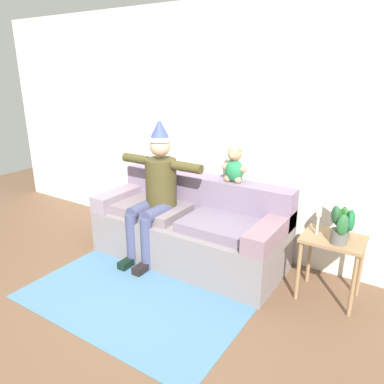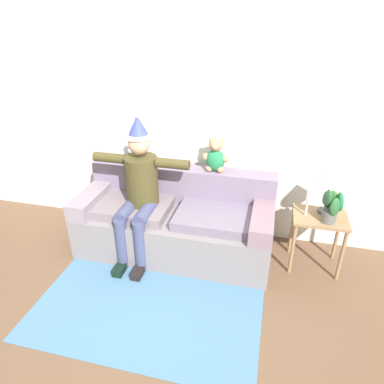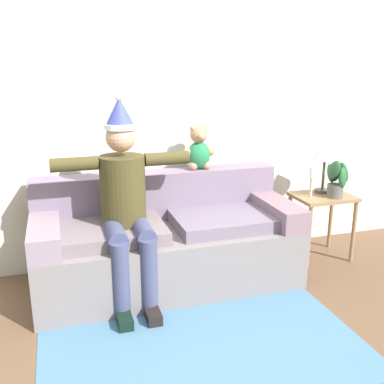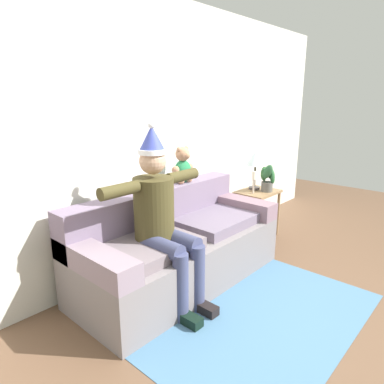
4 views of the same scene
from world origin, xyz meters
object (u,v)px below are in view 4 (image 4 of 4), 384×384
Objects in this scene: teddy_bear at (183,167)px; candle_tall at (254,179)px; person_seated at (162,215)px; table_lamp at (256,160)px; side_table at (258,199)px; couch at (177,247)px; potted_plant at (267,178)px.

teddy_bear is 1.03m from candle_tall.
candle_tall is at bearing 5.88° from person_seated.
teddy_bear is 1.17m from table_lamp.
person_seated is 1.69m from candle_tall.
teddy_bear is at bearing 31.32° from person_seated.
side_table is 2.20× the size of candle_tall.
person_seated reaches higher than teddy_bear.
teddy_bear is 0.63× the size of side_table.
table_lamp is (1.87, 0.28, 0.19)m from person_seated.
couch is 4.23× the size of table_lamp.
side_table is 0.32m from candle_tall.
teddy_bear is at bearing 164.87° from candle_tall.
candle_tall is (1.33, 0.01, 0.44)m from couch.
person_seated is 0.87m from teddy_bear.
table_lamp is at bearing 4.17° from couch.
teddy_bear reaches higher than candle_tall.
potted_plant is at bearing -83.71° from table_lamp.
table_lamp is (1.15, -0.16, -0.06)m from teddy_bear.
potted_plant reaches higher than side_table.
table_lamp is at bearing 63.06° from side_table.
candle_tall is at bearing 161.74° from potted_plant.
potted_plant is at bearing -18.26° from candle_tall.
teddy_bear is (0.37, 0.27, 0.69)m from couch.
couch is 5.71× the size of potted_plant.
teddy_bear is 1.05× the size of potted_plant.
person_seated is 2.56× the size of side_table.
teddy_bear is 1.26m from side_table.
side_table is at bearing 1.10° from couch.
potted_plant is (1.54, -0.06, 0.43)m from couch.
teddy_bear is at bearing 172.17° from table_lamp.
table_lamp reaches higher than couch.
couch is at bearing -143.85° from teddy_bear.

